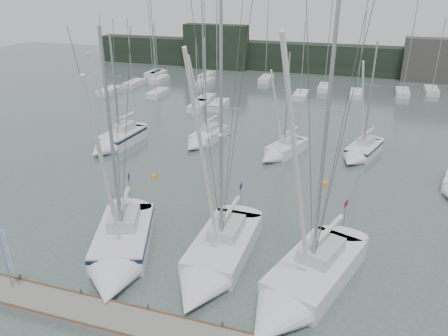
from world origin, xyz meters
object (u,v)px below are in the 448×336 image
Objects in this scene: sailboat_near_center at (212,265)px; dock_banner at (6,253)px; sailboat_mid_c at (279,152)px; buoy_c at (154,177)px; sailboat_mid_b at (202,139)px; sailboat_mid_d at (360,153)px; sailboat_near_left at (119,253)px; sailboat_near_right at (298,290)px; buoy_b at (324,183)px; sailboat_mid_a at (115,141)px; buoy_d at (302,208)px; buoy_a at (210,198)px.

dock_banner is at bearing -151.76° from sailboat_near_center.
sailboat_mid_c is 18.33× the size of buoy_c.
sailboat_mid_d is (15.75, 1.03, 0.02)m from sailboat_mid_b.
sailboat_near_left reaches higher than dock_banner.
sailboat_near_right is 27.39× the size of buoy_b.
sailboat_mid_c is at bearing 84.64° from dock_banner.
buoy_b reaches higher than buoy_c.
sailboat_near_center is 23.18m from sailboat_mid_a.
buoy_d is (20.15, -6.96, -0.65)m from sailboat_mid_a.
dock_banner reaches higher than buoy_b.
buoy_d is at bearing -14.64° from sailboat_mid_a.
buoy_b is at bearing 69.89° from dock_banner.
sailboat_near_right is 24.80m from sailboat_mid_b.
sailboat_mid_b reaches higher than buoy_b.
sailboat_near_center is 32.61× the size of buoy_d.
sailboat_mid_b is at bearing 76.09° from sailboat_near_left.
sailboat_mid_b is 16.00m from buoy_d.
sailboat_mid_c is (0.25, 19.09, -0.05)m from sailboat_near_center.
sailboat_near_left is 1.24× the size of sailboat_mid_a.
sailboat_mid_a is at bearing -149.74° from sailboat_mid_c.
dock_banner is (-9.76, -5.07, 2.11)m from sailboat_near_center.
sailboat_mid_b is at bearing 156.43° from buoy_b.
sailboat_mid_a is (-16.27, 16.51, 0.08)m from sailboat_near_center.
sailboat_near_left is 18.61m from buoy_b.
sailboat_mid_b is (8.17, 3.63, -0.13)m from sailboat_mid_a.
sailboat_near_center is at bearing -69.37° from sailboat_mid_c.
sailboat_mid_d is at bearing 102.06° from sailboat_near_right.
sailboat_near_right is 1.52× the size of sailboat_mid_b.
sailboat_near_left is 20.23m from sailboat_mid_a.
buoy_b is at bearing 12.33° from buoy_c.
buoy_c is at bearing -32.72° from sailboat_mid_a.
sailboat_mid_b is 12.25m from buoy_a.
sailboat_mid_d is at bearing 38.22° from sailboat_near_left.
sailboat_near_right reaches higher than sailboat_near_center.
sailboat_near_right is 1.45× the size of sailboat_mid_a.
buoy_c is (-9.34, 11.26, -0.57)m from sailboat_near_center.
sailboat_mid_b is 1.08× the size of sailboat_mid_c.
sailboat_near_left is at bearing -125.42° from buoy_b.
sailboat_mid_c reaches higher than buoy_c.
buoy_c is (-16.98, -9.91, -0.54)m from sailboat_mid_d.
buoy_d is at bearing -47.79° from sailboat_mid_c.
buoy_d is (-1.17, -4.85, 0.00)m from buoy_b.
sailboat_mid_c is (16.52, 2.58, -0.13)m from sailboat_mid_a.
buoy_b is at bearing 71.47° from sailboat_near_center.
sailboat_mid_a reaches higher than sailboat_mid_d.
sailboat_mid_a reaches higher than sailboat_mid_c.
sailboat_mid_d is 20.16× the size of buoy_c.
sailboat_mid_a is 20.87× the size of buoy_c.
sailboat_near_right reaches higher than buoy_d.
sailboat_near_center is 0.94× the size of sailboat_near_right.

